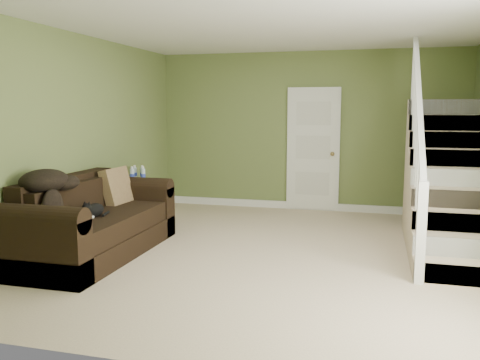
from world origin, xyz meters
The scene contains 15 objects.
floor centered at (0.00, 0.00, 0.00)m, with size 5.00×5.50×0.01m, color tan.
ceiling centered at (0.00, 0.00, 2.60)m, with size 5.00×5.50×0.01m, color white.
wall_back centered at (0.00, 2.75, 1.30)m, with size 5.00×0.04×2.60m, color olive.
wall_front centered at (0.00, -2.75, 1.30)m, with size 5.00×0.04×2.60m, color olive.
wall_left centered at (-2.50, 0.00, 1.30)m, with size 0.04×5.50×2.60m, color olive.
baseboard_back centered at (0.00, 2.72, 0.06)m, with size 5.00×0.04×0.12m, color white.
baseboard_left centered at (-2.47, 0.00, 0.06)m, with size 0.04×5.50×0.12m, color white.
door centered at (0.10, 2.71, 1.01)m, with size 0.86×0.12×2.02m.
staircase centered at (1.99, 0.97, 0.64)m, with size 1.00×2.51×2.82m.
sofa centered at (-2.02, -0.57, 0.35)m, with size 0.99×2.29×0.91m.
side_table centered at (-2.22, 1.04, 0.32)m, with size 0.65×0.65×0.85m.
cat centered at (-1.89, -0.76, 0.57)m, with size 0.20×0.42×0.20m.
banana centered at (-1.90, -0.75, 0.52)m, with size 0.06×0.21×0.06m, color gold.
throw_pillow centered at (-2.07, 0.11, 0.69)m, with size 0.12×0.49×0.49m, color #47301C.
throw_blanket centered at (-2.22, -1.14, 0.94)m, with size 0.44×0.58×0.24m, color black.
Camera 1 is at (1.11, -5.64, 1.68)m, focal length 38.00 mm.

